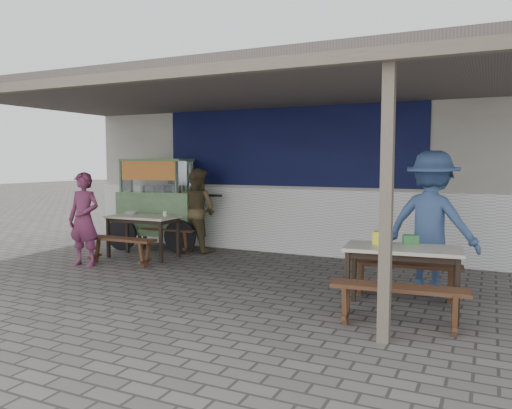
{
  "coord_description": "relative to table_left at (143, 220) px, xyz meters",
  "views": [
    {
      "loc": [
        3.22,
        -5.58,
        1.71
      ],
      "look_at": [
        0.16,
        0.9,
        1.09
      ],
      "focal_mm": 35.0,
      "sensor_mm": 36.0,
      "label": 1
    }
  ],
  "objects": [
    {
      "name": "ground",
      "position": [
        2.32,
        -1.47,
        -0.67
      ],
      "size": [
        60.0,
        60.0,
        0.0
      ],
      "primitive_type": "plane",
      "color": "#605B57",
      "rests_on": "ground"
    },
    {
      "name": "back_wall",
      "position": [
        2.32,
        2.11,
        1.05
      ],
      "size": [
        9.0,
        1.28,
        3.5
      ],
      "color": "beige",
      "rests_on": "ground"
    },
    {
      "name": "warung_roof",
      "position": [
        2.34,
        -0.57,
        2.05
      ],
      "size": [
        9.0,
        4.21,
        2.81
      ],
      "color": "#554C48",
      "rests_on": "ground"
    },
    {
      "name": "table_left",
      "position": [
        0.0,
        0.0,
        0.0
      ],
      "size": [
        1.25,
        0.67,
        0.75
      ],
      "rotation": [
        0.0,
        0.0,
        0.02
      ],
      "color": "beige",
      "rests_on": "ground"
    },
    {
      "name": "bench_left_street",
      "position": [
        0.01,
        -0.66,
        -0.33
      ],
      "size": [
        1.34,
        0.31,
        0.45
      ],
      "rotation": [
        0.0,
        0.0,
        0.02
      ],
      "color": "brown",
      "rests_on": "ground"
    },
    {
      "name": "bench_left_wall",
      "position": [
        -0.01,
        0.66,
        -0.33
      ],
      "size": [
        1.34,
        0.31,
        0.45
      ],
      "rotation": [
        0.0,
        0.0,
        0.02
      ],
      "color": "brown",
      "rests_on": "ground"
    },
    {
      "name": "table_right",
      "position": [
        4.67,
        -1.35,
        0.0
      ],
      "size": [
        1.33,
        0.77,
        0.75
      ],
      "rotation": [
        0.0,
        0.0,
        0.11
      ],
      "color": "beige",
      "rests_on": "ground"
    },
    {
      "name": "bench_right_street",
      "position": [
        4.74,
        -1.95,
        -0.33
      ],
      "size": [
        1.39,
        0.42,
        0.45
      ],
      "rotation": [
        0.0,
        0.0,
        0.11
      ],
      "color": "brown",
      "rests_on": "ground"
    },
    {
      "name": "bench_right_wall",
      "position": [
        4.61,
        -0.75,
        -0.33
      ],
      "size": [
        1.39,
        0.42,
        0.45
      ],
      "rotation": [
        0.0,
        0.0,
        0.11
      ],
      "color": "brown",
      "rests_on": "ground"
    },
    {
      "name": "vendor_cart",
      "position": [
        -0.31,
        0.91,
        0.29
      ],
      "size": [
        2.13,
        1.08,
        1.75
      ],
      "rotation": [
        0.0,
        0.0,
        0.14
      ],
      "color": "#6F9E69",
      "rests_on": "ground"
    },
    {
      "name": "patron_street_side",
      "position": [
        -0.44,
        -0.95,
        0.1
      ],
      "size": [
        0.6,
        0.43,
        1.53
      ],
      "primitive_type": "imported",
      "rotation": [
        0.0,
        0.0,
        0.11
      ],
      "color": "#6C2B4C",
      "rests_on": "ground"
    },
    {
      "name": "patron_wall_side",
      "position": [
        0.55,
        0.94,
        0.12
      ],
      "size": [
        0.86,
        0.73,
        1.57
      ],
      "primitive_type": "imported",
      "rotation": [
        0.0,
        0.0,
        2.96
      ],
      "color": "brown",
      "rests_on": "ground"
    },
    {
      "name": "patron_right_table",
      "position": [
        4.88,
        -0.4,
        0.26
      ],
      "size": [
        1.33,
        0.97,
        1.84
      ],
      "primitive_type": "imported",
      "rotation": [
        0.0,
        0.0,
        2.88
      ],
      "color": "#3D598E",
      "rests_on": "ground"
    },
    {
      "name": "tissue_box",
      "position": [
        4.4,
        -1.24,
        0.16
      ],
      "size": [
        0.16,
        0.16,
        0.15
      ],
      "primitive_type": "cube",
      "rotation": [
        0.0,
        0.0,
        0.06
      ],
      "color": "yellow",
      "rests_on": "table_right"
    },
    {
      "name": "donation_box",
      "position": [
        4.73,
        -1.13,
        0.14
      ],
      "size": [
        0.19,
        0.16,
        0.11
      ],
      "primitive_type": "cube",
      "rotation": [
        0.0,
        0.0,
        0.36
      ],
      "color": "#377D40",
      "rests_on": "table_right"
    },
    {
      "name": "condiment_jar",
      "position": [
        0.38,
        0.13,
        0.12
      ],
      "size": [
        0.07,
        0.07,
        0.08
      ],
      "primitive_type": "cylinder",
      "color": "white",
      "rests_on": "table_left"
    },
    {
      "name": "condiment_bowl",
      "position": [
        -0.35,
        0.12,
        0.11
      ],
      "size": [
        0.28,
        0.28,
        0.05
      ],
      "primitive_type": "imported",
      "rotation": [
        0.0,
        0.0,
        0.33
      ],
      "color": "silver",
      "rests_on": "table_left"
    }
  ]
}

